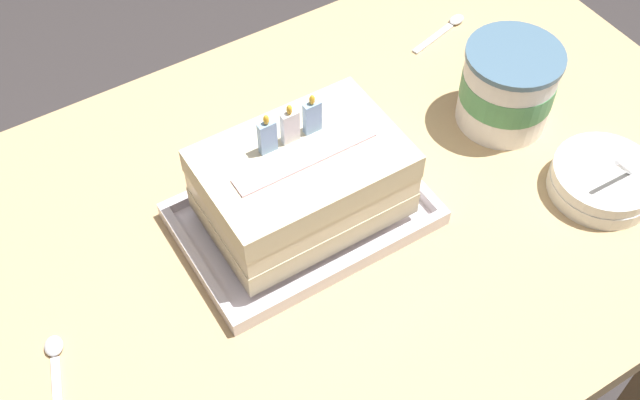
# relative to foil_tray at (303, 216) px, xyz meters

# --- Properties ---
(dining_table) EXTENTS (1.15, 0.73, 0.74)m
(dining_table) POSITION_rel_foil_tray_xyz_m (0.04, -0.01, -0.12)
(dining_table) COLOR tan
(dining_table) RESTS_ON ground_plane
(foil_tray) EXTENTS (0.31, 0.21, 0.02)m
(foil_tray) POSITION_rel_foil_tray_xyz_m (0.00, 0.00, 0.00)
(foil_tray) COLOR silver
(foil_tray) RESTS_ON dining_table
(birthday_cake) EXTENTS (0.24, 0.16, 0.16)m
(birthday_cake) POSITION_rel_foil_tray_xyz_m (-0.00, 0.00, 0.07)
(birthday_cake) COLOR beige
(birthday_cake) RESTS_ON foil_tray
(bowl_stack) EXTENTS (0.14, 0.14, 0.09)m
(bowl_stack) POSITION_rel_foil_tray_xyz_m (0.36, -0.16, 0.01)
(bowl_stack) COLOR white
(bowl_stack) RESTS_ON dining_table
(ice_cream_tub) EXTENTS (0.13, 0.13, 0.12)m
(ice_cream_tub) POSITION_rel_foil_tray_xyz_m (0.33, 0.01, 0.05)
(ice_cream_tub) COLOR white
(ice_cream_tub) RESTS_ON dining_table
(serving_spoon_near_tray) EXTENTS (0.12, 0.04, 0.01)m
(serving_spoon_near_tray) POSITION_rel_foil_tray_xyz_m (0.39, 0.21, -0.00)
(serving_spoon_near_tray) COLOR silver
(serving_spoon_near_tray) RESTS_ON dining_table
(serving_spoon_by_bowls) EXTENTS (0.05, 0.12, 0.01)m
(serving_spoon_by_bowls) POSITION_rel_foil_tray_xyz_m (-0.34, -0.03, -0.00)
(serving_spoon_by_bowls) COLOR silver
(serving_spoon_by_bowls) RESTS_ON dining_table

